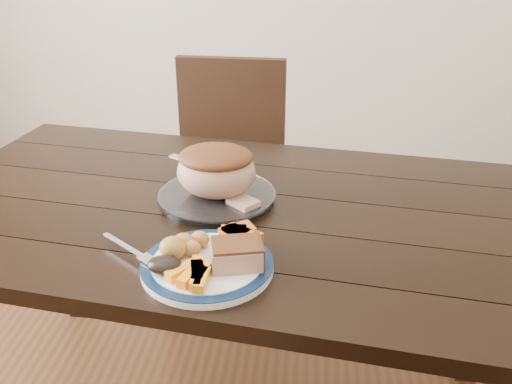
# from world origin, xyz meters

# --- Properties ---
(dining_table) EXTENTS (1.70, 1.10, 0.75)m
(dining_table) POSITION_xyz_m (0.00, 0.00, 0.66)
(dining_table) COLOR black
(dining_table) RESTS_ON ground
(chair_far) EXTENTS (0.43, 0.44, 0.93)m
(chair_far) POSITION_xyz_m (-0.11, 0.74, 0.52)
(chair_far) COLOR black
(chair_far) RESTS_ON ground
(dinner_plate) EXTENTS (0.28, 0.28, 0.02)m
(dinner_plate) POSITION_xyz_m (0.01, -0.29, 0.76)
(dinner_plate) COLOR white
(dinner_plate) RESTS_ON dining_table
(plate_rim) EXTENTS (0.28, 0.28, 0.02)m
(plate_rim) POSITION_xyz_m (0.01, -0.29, 0.77)
(plate_rim) COLOR #0B1F3A
(plate_rim) RESTS_ON dinner_plate
(serving_platter) EXTENTS (0.29, 0.29, 0.02)m
(serving_platter) POSITION_xyz_m (-0.02, 0.02, 0.76)
(serving_platter) COLOR white
(serving_platter) RESTS_ON dining_table
(pork_slice) EXTENTS (0.12, 0.10, 0.04)m
(pork_slice) POSITION_xyz_m (0.07, -0.30, 0.79)
(pork_slice) COLOR tan
(pork_slice) RESTS_ON dinner_plate
(roasted_potatoes) EXTENTS (0.10, 0.10, 0.05)m
(roasted_potatoes) POSITION_xyz_m (-0.05, -0.27, 0.79)
(roasted_potatoes) COLOR gold
(roasted_potatoes) RESTS_ON dinner_plate
(carrot_batons) EXTENTS (0.09, 0.11, 0.02)m
(carrot_batons) POSITION_xyz_m (-0.00, -0.36, 0.78)
(carrot_batons) COLOR orange
(carrot_batons) RESTS_ON dinner_plate
(pumpkin_wedges) EXTENTS (0.10, 0.09, 0.04)m
(pumpkin_wedges) POSITION_xyz_m (0.07, -0.22, 0.79)
(pumpkin_wedges) COLOR #EE5A1A
(pumpkin_wedges) RESTS_ON dinner_plate
(dark_mushroom) EXTENTS (0.07, 0.05, 0.03)m
(dark_mushroom) POSITION_xyz_m (-0.07, -0.34, 0.79)
(dark_mushroom) COLOR black
(dark_mushroom) RESTS_ON dinner_plate
(fork) EXTENTS (0.15, 0.12, 0.00)m
(fork) POSITION_xyz_m (-0.16, -0.27, 0.77)
(fork) COLOR silver
(fork) RESTS_ON dinner_plate
(roast_joint) EXTENTS (0.20, 0.17, 0.13)m
(roast_joint) POSITION_xyz_m (-0.02, 0.02, 0.83)
(roast_joint) COLOR tan
(roast_joint) RESTS_ON serving_platter
(cut_slice) EXTENTS (0.09, 0.09, 0.02)m
(cut_slice) POSITION_xyz_m (0.05, -0.03, 0.78)
(cut_slice) COLOR tan
(cut_slice) RESTS_ON serving_platter
(carving_knife) EXTENTS (0.28, 0.18, 0.01)m
(carving_knife) POSITION_xyz_m (-0.03, 0.20, 0.76)
(carving_knife) COLOR silver
(carving_knife) RESTS_ON dining_table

